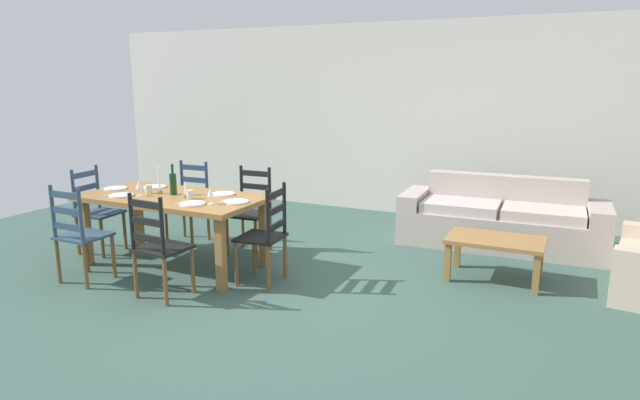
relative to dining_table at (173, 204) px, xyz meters
name	(u,v)px	position (x,y,z in m)	size (l,w,h in m)	color
ground_plane	(282,284)	(1.27, 0.01, -0.67)	(9.60, 9.60, 0.02)	#39564C
wall_far	(393,120)	(1.27, 3.31, 0.69)	(9.60, 0.16, 2.70)	beige
dining_table	(173,204)	(0.00, 0.00, 0.00)	(1.90, 0.96, 0.75)	olive
dining_chair_near_left	(79,234)	(-0.49, -0.77, -0.19)	(0.42, 0.40, 0.96)	#2E465A
dining_chair_near_right	(158,246)	(0.45, -0.75, -0.19)	(0.45, 0.43, 0.96)	black
dining_chair_far_left	(189,202)	(-0.43, 0.79, -0.19)	(0.44, 0.42, 0.96)	navy
dining_chair_far_right	(251,210)	(0.46, 0.75, -0.19)	(0.44, 0.42, 0.96)	black
dining_chair_head_west	(96,210)	(-1.12, 0.01, -0.19)	(0.43, 0.45, 0.96)	navy
dining_chair_head_east	(265,235)	(1.12, -0.03, -0.19)	(0.43, 0.45, 0.96)	black
dinner_plate_near_left	(121,195)	(-0.45, -0.25, 0.10)	(0.24, 0.24, 0.02)	white
fork_near_left	(110,195)	(-0.60, -0.25, 0.09)	(0.02, 0.17, 0.01)	silver
dinner_plate_near_right	(192,204)	(0.45, -0.25, 0.10)	(0.24, 0.24, 0.02)	white
fork_near_right	(180,203)	(0.30, -0.25, 0.09)	(0.02, 0.17, 0.01)	silver
dinner_plate_far_left	(155,187)	(-0.45, 0.25, 0.10)	(0.24, 0.24, 0.02)	white
fork_far_left	(145,186)	(-0.60, 0.25, 0.09)	(0.02, 0.17, 0.01)	silver
dinner_plate_far_right	(223,194)	(0.45, 0.25, 0.10)	(0.24, 0.24, 0.02)	white
fork_far_right	(211,193)	(0.30, 0.25, 0.09)	(0.02, 0.17, 0.01)	silver
dinner_plate_head_west	(116,188)	(-0.78, 0.00, 0.10)	(0.24, 0.24, 0.02)	white
fork_head_west	(105,188)	(-0.93, 0.00, 0.09)	(0.02, 0.17, 0.01)	silver
dinner_plate_head_east	(236,202)	(0.78, 0.00, 0.10)	(0.24, 0.24, 0.02)	white
fork_head_east	(223,201)	(0.63, 0.00, 0.09)	(0.02, 0.17, 0.01)	silver
wine_bottle	(173,183)	(-0.02, 0.04, 0.20)	(0.07, 0.07, 0.32)	#143819
wine_glass_near_left	(139,185)	(-0.30, -0.16, 0.20)	(0.06, 0.06, 0.16)	white
wine_glass_near_right	(211,193)	(0.60, -0.16, 0.20)	(0.06, 0.06, 0.16)	white
coffee_cup_primary	(190,194)	(0.27, -0.05, 0.13)	(0.07, 0.07, 0.09)	beige
coffee_cup_secondary	(149,189)	(-0.29, -0.02, 0.13)	(0.07, 0.07, 0.09)	beige
candle_tall	(160,186)	(-0.18, 0.02, 0.17)	(0.05, 0.05, 0.29)	#998C66
candle_short	(185,194)	(0.20, -0.04, 0.13)	(0.05, 0.05, 0.16)	#998C66
couch	(501,221)	(2.98, 2.20, -0.37)	(2.31, 0.88, 0.80)	#B7A69E
coffee_table	(495,245)	(3.08, 0.98, -0.31)	(0.90, 0.56, 0.42)	olive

